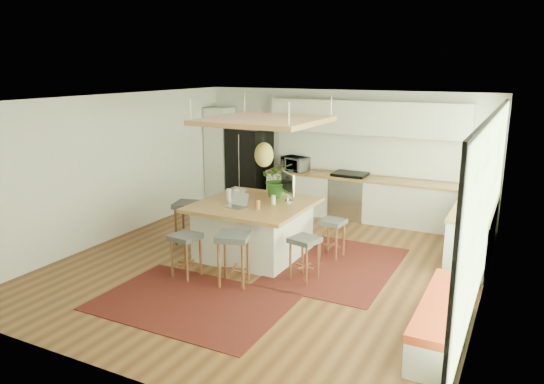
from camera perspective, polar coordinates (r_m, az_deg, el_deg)
The scene contains 35 objects.
floor at distance 8.56m, azimuth -0.33°, elevation -8.04°, with size 7.00×7.00×0.00m, color #502C16.
ceiling at distance 7.96m, azimuth -0.36°, elevation 10.32°, with size 7.00×7.00×0.00m, color white.
wall_back at distance 11.32m, azimuth 7.84°, elevation 4.36°, with size 6.50×6.50×0.00m, color silver.
wall_front at distance 5.41m, azimuth -17.72°, elevation -6.69°, with size 6.50×6.50×0.00m, color silver.
wall_left at distance 10.04m, azimuth -17.08°, elevation 2.67°, with size 7.00×7.00×0.00m, color silver.
wall_right at distance 7.30m, azimuth 22.97°, elevation -1.86°, with size 7.00×7.00×0.00m, color silver.
window_wall at distance 7.29m, azimuth 22.77°, elevation -1.46°, with size 0.10×6.20×2.60m, color black, non-canonical shape.
pantry at distance 12.35m, azimuth -5.76°, elevation 4.15°, with size 0.55×0.60×2.25m, color beige.
back_counter_base at distance 11.04m, azimuth 9.83°, elevation -0.79°, with size 4.20×0.60×0.88m, color beige.
back_counter_top at distance 10.94m, azimuth 9.92°, elevation 1.55°, with size 4.24×0.64×0.05m, color #8E5E32.
backsplash at distance 11.13m, azimuth 10.48°, elevation 4.10°, with size 4.20×0.02×0.80m, color white.
upper_cabinets at distance 10.88m, azimuth 10.42°, elevation 8.13°, with size 4.20×0.34×0.70m, color beige.
range at distance 11.10m, azimuth 8.61°, elevation -0.34°, with size 0.76×0.62×1.00m, color #A5A5AA, non-canonical shape.
right_counter_base at distance 9.49m, azimuth 21.50°, elevation -3.99°, with size 0.60×2.50×0.88m, color beige.
right_counter_top at distance 9.37m, azimuth 21.75°, elevation -1.31°, with size 0.64×2.54×0.05m, color #8E5E32.
window_bench at distance 6.59m, azimuth 18.53°, elevation -13.42°, with size 0.52×2.00×0.50m, color beige, non-canonical shape.
ceiling_panel at distance 8.51m, azimuth -0.91°, elevation 6.15°, with size 1.86×1.86×0.80m, color #8E5E32, non-canonical shape.
rug_near at distance 7.34m, azimuth -8.89°, elevation -12.03°, with size 2.60×1.80×0.01m, color black.
rug_right at distance 8.54m, azimuth 7.23°, elevation -8.15°, with size 1.80×2.60×0.01m, color black.
fridge at distance 11.95m, azimuth -2.53°, elevation 2.90°, with size 0.90×0.70×1.80m, color black, non-canonical shape.
island at distance 8.83m, azimuth -2.01°, elevation -4.14°, with size 1.85×1.85×0.93m, color #8E5E32, non-canonical shape.
stool_near_left at distance 8.07m, azimuth -9.53°, elevation -6.91°, with size 0.41×0.41×0.69m, color #3C3F43, non-canonical shape.
stool_near_right at distance 7.72m, azimuth -4.28°, elevation -7.73°, with size 0.47×0.47×0.79m, color #3C3F43, non-canonical shape.
stool_right_front at distance 7.88m, azimuth 3.62°, elevation -7.27°, with size 0.40×0.40×0.67m, color #3C3F43, non-canonical shape.
stool_right_back at distance 8.83m, azimuth 6.72°, elevation -4.98°, with size 0.39×0.39×0.66m, color #3C3F43, non-canonical shape.
stool_left_side at distance 9.55m, azimuth -9.27°, elevation -3.60°, with size 0.46×0.46×0.78m, color #3C3F43, non-canonical shape.
laptop at distance 8.42m, azimuth -4.07°, elevation -0.91°, with size 0.33×0.35×0.25m, color #A5A5AA, non-canonical shape.
monitor at distance 8.75m, azimuth 1.76°, elevation 0.64°, with size 0.55×0.20×0.51m, color #A5A5AA, non-canonical shape.
microwave at distance 11.38m, azimuth 2.60°, elevation 3.33°, with size 0.57×0.31×0.39m, color #A5A5AA.
island_plant at distance 9.06m, azimuth 0.61°, elevation 1.01°, with size 0.57×0.63×0.49m, color #1E4C19.
island_bowl at distance 9.39m, azimuth -3.58°, elevation 0.07°, with size 0.23×0.23×0.06m, color beige.
island_bottle_0 at distance 9.03m, azimuth -4.79°, elevation -0.08°, with size 0.07×0.07×0.19m, color #2B42AE.
island_bottle_1 at distance 8.74m, azimuth -4.82°, elevation -0.54°, with size 0.07×0.07×0.19m, color silver.
island_bottle_2 at distance 8.30m, azimuth -1.54°, elevation -1.27°, with size 0.07×0.07×0.19m, color #9D5134.
island_bottle_3 at distance 8.56m, azimuth 0.17°, elevation -0.81°, with size 0.07×0.07×0.19m, color beige.
Camera 1 is at (3.65, -7.06, 3.19)m, focal length 33.83 mm.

